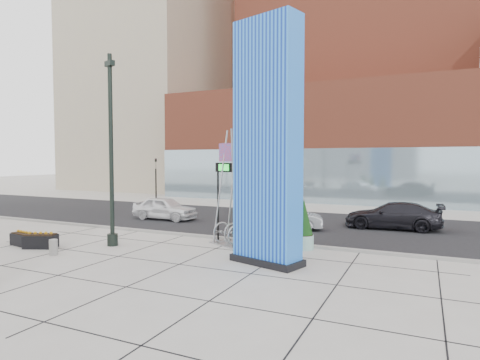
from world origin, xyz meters
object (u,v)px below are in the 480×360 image
at_px(public_art_sculpture, 234,215).
at_px(concrete_bollard, 53,247).
at_px(overhead_street_sign, 230,174).
at_px(lamp_post, 111,168).
at_px(blue_pylon, 267,147).
at_px(car_white_west, 165,208).
at_px(car_silver_mid, 287,218).

bearing_deg(public_art_sculpture, concrete_bollard, -115.92).
bearing_deg(overhead_street_sign, concrete_bollard, -121.04).
relative_size(lamp_post, public_art_sculpture, 1.62).
distance_m(public_art_sculpture, overhead_street_sign, 2.14).
bearing_deg(blue_pylon, concrete_bollard, -147.11).
distance_m(lamp_post, concrete_bollard, 4.22).
relative_size(lamp_post, car_white_west, 1.99).
bearing_deg(blue_pylon, car_silver_mid, 119.06).
xyz_separation_m(public_art_sculpture, car_silver_mid, (0.91, 5.11, -0.76)).
bearing_deg(car_silver_mid, public_art_sculpture, 156.11).
distance_m(lamp_post, overhead_street_sign, 5.57).
distance_m(blue_pylon, overhead_street_sign, 4.71).
relative_size(lamp_post, car_silver_mid, 2.18).
relative_size(concrete_bollard, car_white_west, 0.15).
xyz_separation_m(overhead_street_sign, car_white_west, (-7.02, 4.40, -2.56)).
height_order(blue_pylon, lamp_post, blue_pylon).
height_order(lamp_post, concrete_bollard, lamp_post).
bearing_deg(overhead_street_sign, lamp_post, -131.48).
bearing_deg(concrete_bollard, lamp_post, 68.94).
xyz_separation_m(blue_pylon, concrete_bollard, (-8.64, -2.52, -4.18)).
height_order(blue_pylon, car_white_west, blue_pylon).
height_order(lamp_post, public_art_sculpture, lamp_post).
bearing_deg(public_art_sculpture, overhead_street_sign, 153.12).
relative_size(overhead_street_sign, car_white_west, 0.87).
xyz_separation_m(public_art_sculpture, concrete_bollard, (-6.07, -4.95, -1.10)).
xyz_separation_m(concrete_bollard, car_white_west, (-1.58, 10.16, 0.42)).
height_order(lamp_post, overhead_street_sign, lamp_post).
xyz_separation_m(blue_pylon, lamp_post, (-7.69, -0.04, -0.89)).
bearing_deg(overhead_street_sign, car_silver_mid, 82.69).
distance_m(blue_pylon, concrete_bollard, 9.92).
distance_m(lamp_post, public_art_sculpture, 6.10).
relative_size(lamp_post, concrete_bollard, 13.33).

